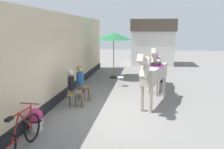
{
  "coord_description": "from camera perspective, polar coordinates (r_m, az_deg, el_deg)",
  "views": [
    {
      "loc": [
        0.84,
        -7.0,
        2.78
      ],
      "look_at": [
        -0.4,
        1.2,
        1.05
      ],
      "focal_mm": 35.11,
      "sensor_mm": 36.0,
      "label": 1
    }
  ],
  "objects": [
    {
      "name": "pub_facade_wall",
      "position": [
        9.23,
        -13.04,
        3.74
      ],
      "size": [
        0.34,
        14.0,
        3.4
      ],
      "color": "#CCB793",
      "rests_on": "ground_plane"
    },
    {
      "name": "leaning_bicycle",
      "position": [
        5.57,
        -22.73,
        -14.53
      ],
      "size": [
        0.5,
        1.76,
        1.02
      ],
      "color": "black",
      "rests_on": "ground_plane"
    },
    {
      "name": "saddled_horse_far",
      "position": [
        10.35,
        11.03,
        2.55
      ],
      "size": [
        0.62,
        3.0,
        2.06
      ],
      "color": "#B2A899",
      "rests_on": "ground_plane"
    },
    {
      "name": "spare_stool_white",
      "position": [
        10.79,
        2.24,
        -0.97
      ],
      "size": [
        0.32,
        0.32,
        0.46
      ],
      "color": "white",
      "rests_on": "ground_plane"
    },
    {
      "name": "satchel_bag",
      "position": [
        9.95,
        -7.81,
        -3.96
      ],
      "size": [
        0.28,
        0.28,
        0.2
      ],
      "primitive_type": "cube",
      "rotation": [
        0.0,
        0.0,
        5.48
      ],
      "color": "maroon",
      "rests_on": "ground_plane"
    },
    {
      "name": "seated_visitor_far",
      "position": [
        8.7,
        -7.87,
        -1.65
      ],
      "size": [
        0.61,
        0.49,
        1.39
      ],
      "color": "#194C99",
      "rests_on": "ground_plane"
    },
    {
      "name": "ground_plane",
      "position": [
        10.41,
        3.66,
        -3.73
      ],
      "size": [
        40.0,
        40.0,
        0.0
      ],
      "primitive_type": "plane",
      "color": "slate"
    },
    {
      "name": "flower_planter_near",
      "position": [
        6.53,
        -19.31,
        -10.92
      ],
      "size": [
        0.43,
        0.43,
        0.64
      ],
      "color": "beige",
      "rests_on": "ground_plane"
    },
    {
      "name": "cafe_parasol",
      "position": [
        12.44,
        0.45,
        9.85
      ],
      "size": [
        2.1,
        2.1,
        2.58
      ],
      "color": "black",
      "rests_on": "ground_plane"
    },
    {
      "name": "saddled_horse_near",
      "position": [
        8.16,
        10.84,
        0.1
      ],
      "size": [
        1.17,
        2.9,
        2.06
      ],
      "color": "#B2A899",
      "rests_on": "ground_plane"
    },
    {
      "name": "seated_visitor_near",
      "position": [
        7.96,
        -10.11,
        -2.98
      ],
      "size": [
        0.61,
        0.48,
        1.39
      ],
      "color": "gold",
      "rests_on": "ground_plane"
    },
    {
      "name": "distant_cottage",
      "position": [
        17.85,
        10.49,
        8.44
      ],
      "size": [
        3.4,
        2.6,
        3.5
      ],
      "color": "silver",
      "rests_on": "ground_plane"
    }
  ]
}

